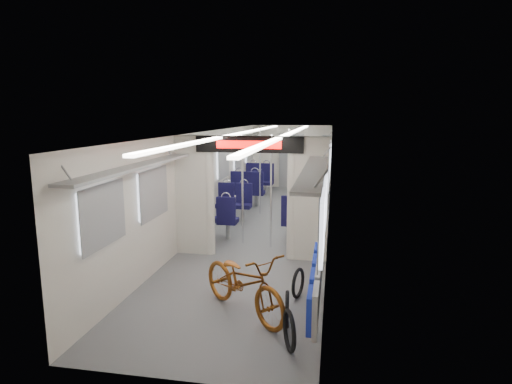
% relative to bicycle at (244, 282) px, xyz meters
% --- Properties ---
extents(carriage, '(12.00, 12.02, 2.31)m').
position_rel_bicycle_xyz_m(carriage, '(-0.38, 4.15, 1.04)').
color(carriage, '#515456').
rests_on(carriage, ground).
extents(bicycle, '(1.70, 1.62, 0.92)m').
position_rel_bicycle_xyz_m(bicycle, '(0.00, 0.00, 0.00)').
color(bicycle, brown).
rests_on(bicycle, ground).
extents(flip_bench, '(0.12, 2.10, 0.51)m').
position_rel_bicycle_xyz_m(flip_bench, '(0.97, -0.11, 0.12)').
color(flip_bench, gray).
rests_on(flip_bench, carriage).
extents(bike_hoop_a, '(0.21, 0.49, 0.50)m').
position_rel_bicycle_xyz_m(bike_hoop_a, '(0.71, -0.82, -0.23)').
color(bike_hoop_a, black).
rests_on(bike_hoop_a, ground).
extents(bike_hoop_b, '(0.10, 0.48, 0.48)m').
position_rel_bicycle_xyz_m(bike_hoop_b, '(0.62, -0.26, -0.24)').
color(bike_hoop_b, black).
rests_on(bike_hoop_b, ground).
extents(bike_hoop_c, '(0.17, 0.46, 0.46)m').
position_rel_bicycle_xyz_m(bike_hoop_c, '(0.69, 0.65, -0.25)').
color(bike_hoop_c, black).
rests_on(bike_hoop_c, ground).
extents(seat_bay_near_left, '(0.89, 1.97, 1.07)m').
position_rel_bicycle_xyz_m(seat_bay_near_left, '(-1.31, 4.25, 0.07)').
color(seat_bay_near_left, black).
rests_on(seat_bay_near_left, ground).
extents(seat_bay_near_right, '(0.92, 2.14, 1.12)m').
position_rel_bicycle_xyz_m(seat_bay_near_right, '(0.56, 4.46, 0.09)').
color(seat_bay_near_right, black).
rests_on(seat_bay_near_right, ground).
extents(seat_bay_far_left, '(0.96, 2.31, 1.17)m').
position_rel_bicycle_xyz_m(seat_bay_far_left, '(-1.31, 7.83, 0.12)').
color(seat_bay_far_left, black).
rests_on(seat_bay_far_left, ground).
extents(seat_bay_far_right, '(0.93, 2.16, 1.13)m').
position_rel_bicycle_xyz_m(seat_bay_far_right, '(0.56, 8.15, 0.10)').
color(seat_bay_far_right, black).
rests_on(seat_bay_far_right, ground).
extents(stanchion_near_left, '(0.04, 0.04, 2.30)m').
position_rel_bicycle_xyz_m(stanchion_near_left, '(-0.70, 3.21, 0.69)').
color(stanchion_near_left, silver).
rests_on(stanchion_near_left, ground).
extents(stanchion_near_right, '(0.04, 0.04, 2.30)m').
position_rel_bicycle_xyz_m(stanchion_near_right, '(-0.07, 3.04, 0.69)').
color(stanchion_near_right, silver).
rests_on(stanchion_near_right, ground).
extents(stanchion_far_left, '(0.04, 0.04, 2.30)m').
position_rel_bicycle_xyz_m(stanchion_far_left, '(-0.80, 5.97, 0.69)').
color(stanchion_far_left, silver).
rests_on(stanchion_far_left, ground).
extents(stanchion_far_right, '(0.04, 0.04, 2.30)m').
position_rel_bicycle_xyz_m(stanchion_far_right, '(-0.07, 6.32, 0.69)').
color(stanchion_far_right, silver).
rests_on(stanchion_far_right, ground).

